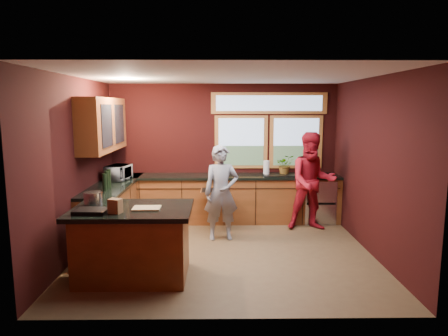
{
  "coord_description": "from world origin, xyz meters",
  "views": [
    {
      "loc": [
        -0.09,
        -5.98,
        2.25
      ],
      "look_at": [
        -0.01,
        0.4,
        1.27
      ],
      "focal_mm": 32.0,
      "sensor_mm": 36.0,
      "label": 1
    }
  ],
  "objects_px": {
    "island": "(133,242)",
    "person_red": "(312,181)",
    "cutting_board": "(147,208)",
    "stock_pot": "(93,199)",
    "person_grey": "(221,193)"
  },
  "relations": [
    {
      "from": "island",
      "to": "stock_pot",
      "type": "height_order",
      "value": "stock_pot"
    },
    {
      "from": "person_red",
      "to": "cutting_board",
      "type": "bearing_deg",
      "value": -141.56
    },
    {
      "from": "person_red",
      "to": "stock_pot",
      "type": "bearing_deg",
      "value": -150.8
    },
    {
      "from": "person_grey",
      "to": "person_red",
      "type": "xyz_separation_m",
      "value": [
        1.66,
        0.52,
        0.09
      ]
    },
    {
      "from": "person_red",
      "to": "cutting_board",
      "type": "distance_m",
      "value": 3.38
    },
    {
      "from": "island",
      "to": "cutting_board",
      "type": "relative_size",
      "value": 4.43
    },
    {
      "from": "cutting_board",
      "to": "stock_pot",
      "type": "relative_size",
      "value": 1.46
    },
    {
      "from": "person_grey",
      "to": "island",
      "type": "bearing_deg",
      "value": -134.13
    },
    {
      "from": "person_grey",
      "to": "person_red",
      "type": "distance_m",
      "value": 1.75
    },
    {
      "from": "person_red",
      "to": "cutting_board",
      "type": "xyz_separation_m",
      "value": [
        -2.64,
        -2.11,
        0.06
      ]
    },
    {
      "from": "person_grey",
      "to": "stock_pot",
      "type": "distance_m",
      "value": 2.23
    },
    {
      "from": "person_grey",
      "to": "stock_pot",
      "type": "bearing_deg",
      "value": -147.93
    },
    {
      "from": "island",
      "to": "person_red",
      "type": "distance_m",
      "value": 3.54
    },
    {
      "from": "cutting_board",
      "to": "stock_pot",
      "type": "distance_m",
      "value": 0.78
    },
    {
      "from": "island",
      "to": "stock_pot",
      "type": "xyz_separation_m",
      "value": [
        -0.55,
        0.15,
        0.56
      ]
    }
  ]
}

